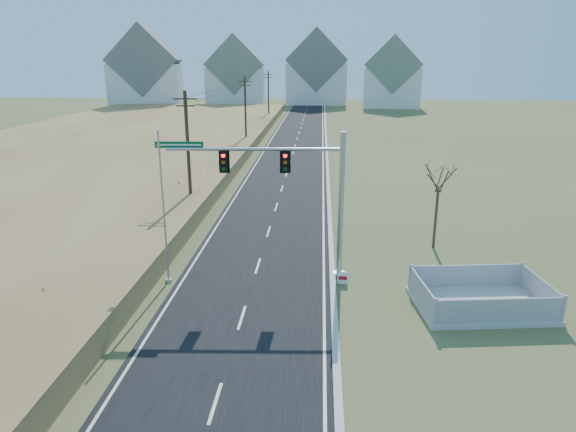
% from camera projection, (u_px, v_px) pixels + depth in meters
% --- Properties ---
extents(ground, '(260.00, 260.00, 0.00)m').
position_uv_depth(ground, '(248.00, 299.00, 24.97)').
color(ground, '#4B5629').
rests_on(ground, ground).
extents(road, '(8.00, 180.00, 0.06)m').
position_uv_depth(road, '(297.00, 141.00, 72.65)').
color(road, black).
rests_on(road, ground).
extents(curb, '(0.30, 180.00, 0.18)m').
position_uv_depth(curb, '(326.00, 141.00, 72.38)').
color(curb, '#B2AFA8').
rests_on(curb, ground).
extents(reed_marsh, '(38.00, 110.00, 1.30)m').
position_uv_depth(reed_marsh, '(102.00, 146.00, 64.40)').
color(reed_marsh, '#A7894B').
rests_on(reed_marsh, ground).
extents(utility_pole_near, '(1.80, 0.26, 9.00)m').
position_uv_depth(utility_pole_near, '(188.00, 150.00, 38.30)').
color(utility_pole_near, '#422D1E').
rests_on(utility_pole_near, ground).
extents(utility_pole_mid, '(1.80, 0.26, 9.00)m').
position_uv_depth(utility_pole_mid, '(245.00, 111.00, 66.91)').
color(utility_pole_mid, '#422D1E').
rests_on(utility_pole_mid, ground).
extents(utility_pole_far, '(1.80, 0.26, 9.00)m').
position_uv_depth(utility_pole_far, '(268.00, 95.00, 95.53)').
color(utility_pole_far, '#422D1E').
rests_on(utility_pole_far, ground).
extents(condo_nw, '(17.69, 13.38, 19.05)m').
position_uv_depth(condo_nw, '(146.00, 74.00, 120.41)').
color(condo_nw, white).
rests_on(condo_nw, ground).
extents(condo_nnw, '(14.93, 11.17, 17.03)m').
position_uv_depth(condo_nnw, '(236.00, 77.00, 127.05)').
color(condo_nnw, white).
rests_on(condo_nnw, ground).
extents(condo_n, '(15.27, 10.20, 18.54)m').
position_uv_depth(condo_n, '(316.00, 73.00, 129.45)').
color(condo_n, white).
rests_on(condo_n, ground).
extents(condo_ne, '(14.12, 10.51, 16.52)m').
position_uv_depth(condo_ne, '(392.00, 78.00, 120.94)').
color(condo_ne, white).
rests_on(condo_ne, ground).
extents(traffic_signal_mast, '(9.72, 0.88, 7.74)m').
position_uv_depth(traffic_signal_mast, '(304.00, 191.00, 26.23)').
color(traffic_signal_mast, '#9EA0A5').
rests_on(traffic_signal_mast, ground).
extents(fence_enclosure, '(6.39, 4.74, 1.36)m').
position_uv_depth(fence_enclosure, '(480.00, 302.00, 24.04)').
color(fence_enclosure, '#B7B5AD').
rests_on(fence_enclosure, ground).
extents(open_sign, '(0.54, 0.11, 0.66)m').
position_uv_depth(open_sign, '(343.00, 278.00, 26.48)').
color(open_sign, white).
rests_on(open_sign, ground).
extents(flagpole, '(0.36, 0.36, 7.93)m').
position_uv_depth(flagpole, '(165.00, 224.00, 25.96)').
color(flagpole, '#B7B5AD').
rests_on(flagpole, ground).
extents(bare_tree, '(2.11, 2.11, 5.58)m').
position_uv_depth(bare_tree, '(439.00, 177.00, 30.39)').
color(bare_tree, '#4C3F33').
rests_on(bare_tree, ground).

